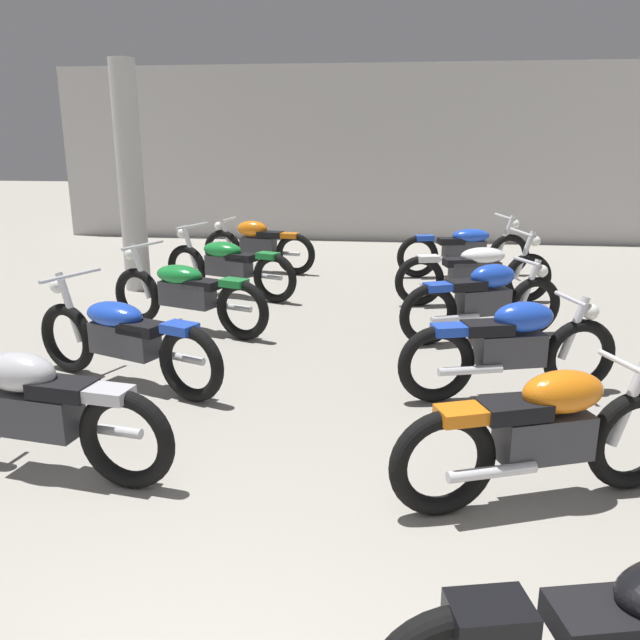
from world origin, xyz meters
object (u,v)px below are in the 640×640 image
(support_pillar, at_px, (130,179))
(motorcycle_right_row_3, at_px, (484,299))
(motorcycle_left_row_3, at_px, (186,293))
(motorcycle_right_row_5, at_px, (465,249))
(motorcycle_left_row_1, at_px, (36,410))
(motorcycle_right_row_4, at_px, (476,271))
(motorcycle_left_row_2, at_px, (124,337))
(motorcycle_left_row_5, at_px, (258,245))
(motorcycle_right_row_2, at_px, (511,346))
(motorcycle_left_row_4, at_px, (228,265))
(motorcycle_right_row_1, at_px, (546,433))

(support_pillar, bearing_deg, motorcycle_right_row_3, -22.01)
(motorcycle_left_row_3, bearing_deg, motorcycle_right_row_5, 45.19)
(support_pillar, bearing_deg, motorcycle_left_row_1, -74.43)
(motorcycle_right_row_4, bearing_deg, motorcycle_left_row_2, -135.26)
(motorcycle_left_row_2, xyz_separation_m, motorcycle_right_row_5, (3.46, 5.20, 0.00))
(motorcycle_right_row_3, height_order, motorcycle_right_row_4, motorcycle_right_row_4)
(motorcycle_left_row_1, distance_m, motorcycle_left_row_5, 6.76)
(motorcycle_right_row_2, bearing_deg, motorcycle_left_row_4, 135.32)
(motorcycle_left_row_3, bearing_deg, motorcycle_right_row_2, -25.31)
(motorcycle_right_row_1, relative_size, motorcycle_right_row_4, 0.88)
(support_pillar, distance_m, motorcycle_right_row_5, 5.20)
(motorcycle_left_row_2, distance_m, motorcycle_left_row_4, 3.44)
(motorcycle_left_row_2, relative_size, motorcycle_right_row_5, 0.96)
(motorcycle_right_row_3, bearing_deg, motorcycle_left_row_5, 134.13)
(motorcycle_left_row_3, bearing_deg, motorcycle_right_row_1, -44.70)
(motorcycle_left_row_1, distance_m, motorcycle_left_row_3, 3.35)
(motorcycle_left_row_4, height_order, motorcycle_right_row_3, motorcycle_left_row_4)
(motorcycle_left_row_1, bearing_deg, support_pillar, 105.57)
(motorcycle_right_row_4, bearing_deg, motorcycle_right_row_3, -92.85)
(support_pillar, height_order, motorcycle_left_row_2, support_pillar)
(motorcycle_right_row_1, height_order, motorcycle_right_row_2, same)
(motorcycle_right_row_1, bearing_deg, motorcycle_left_row_3, 135.30)
(support_pillar, bearing_deg, motorcycle_left_row_5, 43.93)
(motorcycle_left_row_3, bearing_deg, motorcycle_left_row_1, -88.58)
(motorcycle_right_row_5, bearing_deg, motorcycle_right_row_2, -90.70)
(motorcycle_right_row_4, bearing_deg, motorcycle_left_row_1, -123.67)
(motorcycle_left_row_1, xyz_separation_m, motorcycle_left_row_2, (-0.09, 1.61, -0.01))
(motorcycle_right_row_2, xyz_separation_m, motorcycle_right_row_4, (0.04, 3.27, -0.01))
(motorcycle_right_row_1, bearing_deg, support_pillar, 131.90)
(motorcycle_left_row_2, height_order, motorcycle_right_row_4, same)
(motorcycle_left_row_5, bearing_deg, motorcycle_right_row_2, -56.73)
(support_pillar, height_order, motorcycle_right_row_5, support_pillar)
(motorcycle_left_row_1, bearing_deg, motorcycle_left_row_4, 90.48)
(motorcycle_left_row_1, xyz_separation_m, motorcycle_left_row_3, (-0.08, 3.35, -0.01))
(motorcycle_left_row_3, relative_size, motorcycle_right_row_4, 0.98)
(support_pillar, distance_m, motorcycle_left_row_3, 2.68)
(motorcycle_right_row_5, bearing_deg, motorcycle_left_row_5, -179.10)
(motorcycle_left_row_3, distance_m, motorcycle_left_row_5, 3.42)
(support_pillar, xyz_separation_m, motorcycle_left_row_1, (1.48, -5.33, -1.14))
(motorcycle_left_row_1, bearing_deg, motorcycle_left_row_5, 89.93)
(motorcycle_right_row_2, bearing_deg, motorcycle_right_row_1, -92.03)
(motorcycle_right_row_2, relative_size, motorcycle_right_row_5, 0.90)
(motorcycle_left_row_3, relative_size, motorcycle_right_row_1, 1.10)
(motorcycle_left_row_1, xyz_separation_m, motorcycle_right_row_5, (3.36, 6.82, -0.01))
(motorcycle_right_row_4, xyz_separation_m, motorcycle_right_row_5, (0.02, 1.79, 0.00))
(motorcycle_left_row_4, height_order, motorcycle_right_row_4, same)
(motorcycle_left_row_5, distance_m, motorcycle_right_row_5, 3.35)
(motorcycle_right_row_5, bearing_deg, motorcycle_right_row_4, -90.54)
(support_pillar, distance_m, motorcycle_left_row_5, 2.37)
(motorcycle_right_row_3, relative_size, motorcycle_right_row_5, 0.86)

